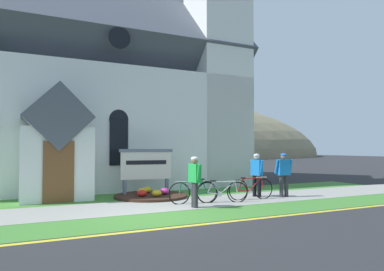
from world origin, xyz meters
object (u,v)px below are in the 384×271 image
(cyclist_in_yellow_jersey, at_px, (257,172))
(cyclist_in_orange_jersey, at_px, (195,178))
(bicycle_silver, at_px, (251,189))
(bicycle_black, at_px, (222,192))
(bicycle_yellow, at_px, (193,192))
(church_sign, at_px, (146,165))
(roadside_conifer, at_px, (222,109))
(cyclist_in_white_jersey, at_px, (284,171))

(cyclist_in_yellow_jersey, bearing_deg, cyclist_in_orange_jersey, -160.25)
(bicycle_silver, relative_size, cyclist_in_orange_jersey, 1.11)
(cyclist_in_orange_jersey, bearing_deg, bicycle_silver, 15.02)
(bicycle_black, bearing_deg, bicycle_yellow, 164.99)
(church_sign, relative_size, bicycle_yellow, 1.23)
(bicycle_black, bearing_deg, church_sign, 122.10)
(roadside_conifer, bearing_deg, bicycle_yellow, -125.60)
(bicycle_silver, bearing_deg, cyclist_in_white_jersey, -1.09)
(bicycle_yellow, relative_size, cyclist_in_yellow_jersey, 1.05)
(cyclist_in_yellow_jersey, bearing_deg, bicycle_silver, -142.70)
(bicycle_black, height_order, cyclist_in_yellow_jersey, cyclist_in_yellow_jersey)
(bicycle_silver, xyz_separation_m, cyclist_in_yellow_jersey, (0.59, 0.45, 0.57))
(bicycle_black, xyz_separation_m, cyclist_in_white_jersey, (2.79, 0.15, 0.60))
(church_sign, bearing_deg, bicycle_silver, -40.76)
(bicycle_black, bearing_deg, cyclist_in_white_jersey, 3.06)
(bicycle_silver, xyz_separation_m, roadside_conifer, (4.01, 8.85, 3.99))
(church_sign, height_order, cyclist_in_white_jersey, church_sign)
(bicycle_black, distance_m, cyclist_in_white_jersey, 2.86)
(church_sign, distance_m, bicycle_yellow, 2.82)
(cyclist_in_orange_jersey, xyz_separation_m, roadside_conifer, (6.62, 9.55, 3.46))
(church_sign, relative_size, bicycle_silver, 1.21)
(bicycle_yellow, height_order, cyclist_in_orange_jersey, cyclist_in_orange_jersey)
(cyclist_in_yellow_jersey, bearing_deg, roadside_conifer, 67.85)
(church_sign, bearing_deg, bicycle_yellow, -72.49)
(bicycle_yellow, bearing_deg, church_sign, 107.51)
(church_sign, relative_size, cyclist_in_orange_jersey, 1.34)
(cyclist_in_white_jersey, height_order, cyclist_in_orange_jersey, cyclist_in_white_jersey)
(church_sign, height_order, roadside_conifer, roadside_conifer)
(church_sign, xyz_separation_m, roadside_conifer, (7.09, 6.20, 3.20))
(bicycle_black, relative_size, bicycle_silver, 0.96)
(church_sign, distance_m, roadside_conifer, 9.95)
(cyclist_in_orange_jersey, bearing_deg, cyclist_in_yellow_jersey, 19.75)
(bicycle_black, bearing_deg, roadside_conifer, 59.53)
(bicycle_yellow, distance_m, cyclist_in_yellow_jersey, 2.94)
(bicycle_yellow, distance_m, cyclist_in_white_jersey, 3.81)
(bicycle_silver, bearing_deg, cyclist_in_yellow_jersey, 37.30)
(cyclist_in_white_jersey, xyz_separation_m, cyclist_in_orange_jersey, (-4.10, -0.67, -0.05))
(church_sign, bearing_deg, roadside_conifer, 41.14)
(cyclist_in_white_jersey, bearing_deg, cyclist_in_yellow_jersey, 152.17)
(church_sign, relative_size, cyclist_in_white_jersey, 1.28)
(bicycle_silver, relative_size, roadside_conifer, 0.27)
(bicycle_yellow, relative_size, bicycle_silver, 0.98)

